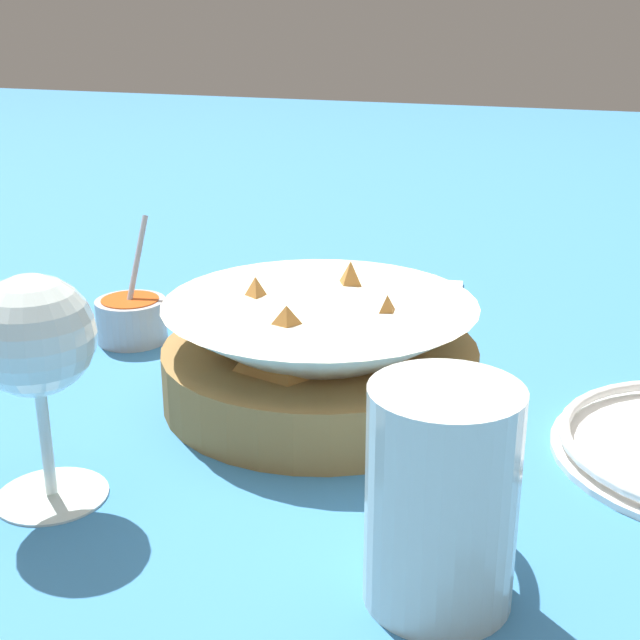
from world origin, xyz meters
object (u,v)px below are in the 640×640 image
(sauce_cup, at_px, (131,318))
(wine_glass, at_px, (35,344))
(food_basket, at_px, (319,356))
(beer_mug, at_px, (442,502))

(sauce_cup, height_order, wine_glass, wine_glass)
(wine_glass, bearing_deg, food_basket, -29.65)
(food_basket, height_order, wine_glass, wine_glass)
(food_basket, relative_size, beer_mug, 1.97)
(food_basket, height_order, beer_mug, beer_mug)
(beer_mug, bearing_deg, wine_glass, 86.75)
(food_basket, bearing_deg, beer_mug, -145.90)
(beer_mug, bearing_deg, food_basket, 34.10)
(sauce_cup, bearing_deg, beer_mug, -128.18)
(food_basket, height_order, sauce_cup, sauce_cup)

